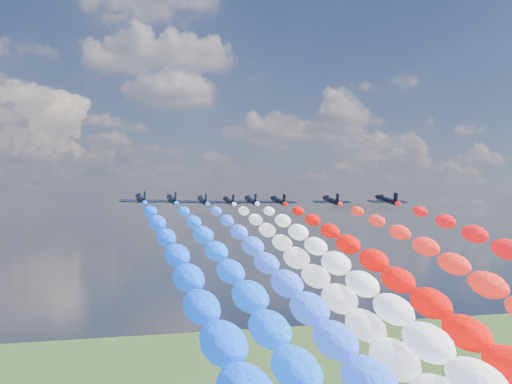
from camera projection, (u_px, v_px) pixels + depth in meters
name	position (u px, v px, depth m)	size (l,w,h in m)	color
jet_0	(141.00, 199.00, 139.64)	(9.60, 12.87, 2.83)	black
trail_0	(211.00, 344.00, 74.74)	(6.70, 131.00, 41.24)	#0847FC
jet_1	(172.00, 200.00, 148.81)	(9.60, 12.87, 2.83)	black
trail_1	(258.00, 329.00, 83.92)	(6.70, 131.00, 41.24)	blue
jet_2	(203.00, 200.00, 163.98)	(9.60, 12.87, 2.83)	black
trail_2	(296.00, 311.00, 99.08)	(6.70, 131.00, 41.24)	#2754FF
jet_3	(251.00, 200.00, 163.47)	(9.60, 12.87, 2.83)	black
trail_3	(376.00, 311.00, 98.58)	(6.70, 131.00, 41.24)	silver
jet_4	(229.00, 201.00, 175.31)	(9.60, 12.87, 2.83)	black
trail_4	(328.00, 300.00, 110.42)	(6.70, 131.00, 41.24)	white
jet_5	(278.00, 201.00, 169.93)	(9.60, 12.87, 2.83)	black
trail_5	(413.00, 305.00, 105.04)	(6.70, 131.00, 41.24)	red
jet_6	(331.00, 200.00, 162.27)	(9.60, 12.87, 2.83)	black
trail_6	(511.00, 313.00, 97.38)	(6.70, 131.00, 41.24)	red
jet_7	(387.00, 200.00, 154.25)	(9.60, 12.87, 2.83)	black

